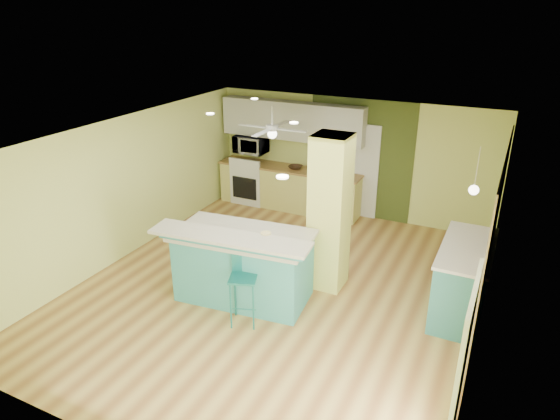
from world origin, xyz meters
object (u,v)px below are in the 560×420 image
(fruit_bowl, at_px, (295,167))
(bar_stool, at_px, (244,273))
(side_counter, at_px, (463,279))
(canister, at_px, (266,238))
(peninsula, at_px, (243,264))

(fruit_bowl, bearing_deg, bar_stool, -75.29)
(side_counter, bearing_deg, canister, -154.90)
(side_counter, relative_size, canister, 9.24)
(peninsula, relative_size, bar_stool, 2.08)
(peninsula, distance_m, side_counter, 3.25)
(side_counter, height_order, canister, canister)
(bar_stool, distance_m, side_counter, 3.19)
(peninsula, xyz_separation_m, bar_stool, (0.31, -0.50, 0.19))
(side_counter, height_order, fruit_bowl, side_counter)
(bar_stool, height_order, fruit_bowl, bar_stool)
(peninsula, xyz_separation_m, side_counter, (3.07, 1.08, -0.04))
(canister, bearing_deg, side_counter, 25.10)
(peninsula, height_order, side_counter, peninsula)
(canister, bearing_deg, bar_stool, -112.76)
(side_counter, distance_m, canister, 2.94)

